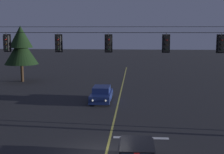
{
  "coord_description": "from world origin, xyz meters",
  "views": [
    {
      "loc": [
        1.49,
        -15.29,
        6.56
      ],
      "look_at": [
        0.0,
        4.73,
        3.51
      ],
      "focal_mm": 50.03,
      "sensor_mm": 36.0,
      "label": 1
    }
  ],
  "objects": [
    {
      "name": "traffic_light_rightmost",
      "position": [
        6.57,
        3.71,
        5.73
      ],
      "size": [
        0.48,
        0.41,
        1.22
      ],
      "color": "black"
    },
    {
      "name": "signal_span_assembly",
      "position": [
        -0.0,
        3.73,
        4.05
      ],
      "size": [
        20.76,
        0.32,
        7.79
      ],
      "color": "#38281C",
      "rests_on": "ground"
    },
    {
      "name": "traffic_light_left_inner",
      "position": [
        -3.26,
        3.71,
        5.73
      ],
      "size": [
        0.48,
        0.41,
        1.22
      ],
      "color": "black"
    },
    {
      "name": "traffic_light_centre",
      "position": [
        -0.15,
        3.71,
        5.73
      ],
      "size": [
        0.48,
        0.41,
        1.22
      ],
      "color": "black"
    },
    {
      "name": "lane_centre_stripe",
      "position": [
        0.0,
        9.73,
        0.0
      ],
      "size": [
        0.14,
        60.0,
        0.01
      ],
      "primitive_type": "cube",
      "color": "#D1C64C",
      "rests_on": "ground"
    },
    {
      "name": "car_oncoming_lead",
      "position": [
        -1.58,
        12.78,
        0.65
      ],
      "size": [
        1.8,
        4.42,
        1.39
      ],
      "color": "navy",
      "rests_on": "ground"
    },
    {
      "name": "tree_verge_far",
      "position": [
        -12.86,
        23.08,
        4.42
      ],
      "size": [
        4.22,
        4.22,
        7.09
      ],
      "color": "#332316",
      "rests_on": "ground"
    },
    {
      "name": "traffic_light_leftmost",
      "position": [
        -6.54,
        3.71,
        5.73
      ],
      "size": [
        0.48,
        0.41,
        1.22
      ],
      "color": "black"
    },
    {
      "name": "traffic_light_right_inner",
      "position": [
        3.35,
        3.71,
        5.73
      ],
      "size": [
        0.48,
        0.41,
        1.22
      ],
      "color": "black"
    },
    {
      "name": "stop_bar_paint",
      "position": [
        1.9,
        3.13,
        0.0
      ],
      "size": [
        3.4,
        0.36,
        0.01
      ],
      "primitive_type": "cube",
      "color": "silver",
      "rests_on": "ground"
    }
  ]
}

